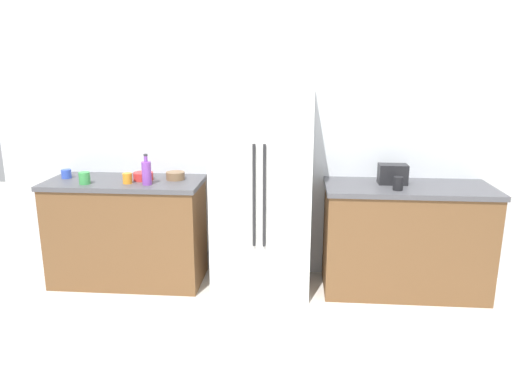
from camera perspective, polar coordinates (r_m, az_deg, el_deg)
kitchen_back_panel at (r=4.33m, az=1.85°, el=8.68°), size 5.05×0.10×2.87m
counter_left at (r=4.45m, az=-14.86°, el=-4.46°), size 1.34×0.62×0.93m
counter_right at (r=4.30m, az=17.13°, el=-5.29°), size 1.37×0.62×0.93m
refrigerator at (r=4.05m, az=0.73°, el=0.68°), size 0.81×0.65×1.81m
toaster at (r=4.18m, az=15.81°, el=2.04°), size 0.23×0.15×0.17m
bottle_a at (r=4.09m, az=-12.78°, el=2.24°), size 0.08×0.08×0.26m
cup_a at (r=4.27m, az=-19.56°, el=1.56°), size 0.09×0.09×0.10m
cup_b at (r=4.18m, az=-14.93°, el=1.57°), size 0.08×0.08×0.09m
cup_c at (r=3.98m, az=16.40°, el=0.97°), size 0.08×0.08×0.11m
cup_d at (r=4.56m, az=-21.46°, el=2.01°), size 0.09×0.09×0.08m
bowl_a at (r=4.28m, az=-13.15°, el=1.83°), size 0.17×0.17×0.07m
bowl_b at (r=4.25m, az=-9.48°, el=1.91°), size 0.16×0.16×0.07m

